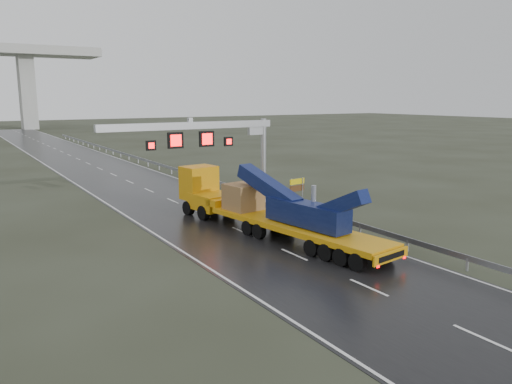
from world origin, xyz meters
TOP-DOWN VIEW (x-y plane):
  - ground at (0.00, 0.00)m, footprint 400.00×400.00m
  - road at (0.00, 40.00)m, footprint 11.00×200.00m
  - guardrail at (6.10, 30.00)m, footprint 0.20×140.00m
  - sign_gantry at (2.10, 17.99)m, footprint 14.90×1.20m
  - heavy_haul_truck at (1.05, 10.08)m, footprint 5.29×19.23m
  - exit_sign_pair at (7.10, 13.32)m, footprint 1.54×0.26m
  - striped_barrier at (6.00, 15.26)m, footprint 0.60×0.37m

SIDE VIEW (x-z plane):
  - ground at x=0.00m, z-range 0.00..0.00m
  - road at x=0.00m, z-range 0.00..0.02m
  - striped_barrier at x=6.00m, z-range 0.00..0.97m
  - guardrail at x=6.10m, z-range 0.00..1.40m
  - heavy_haul_truck at x=1.05m, z-range -0.50..3.97m
  - exit_sign_pair at x=7.10m, z-range 0.53..3.17m
  - sign_gantry at x=2.10m, z-range 1.90..9.33m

